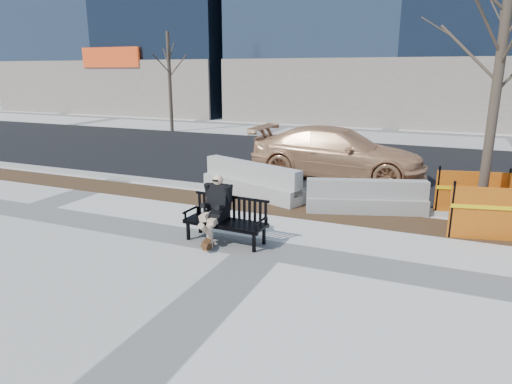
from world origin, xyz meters
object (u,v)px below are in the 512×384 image
jersey_barrier_right (365,212)px  bench (226,242)px  seated_man (217,239)px  sedan (336,177)px  tree_fence (478,228)px  jersey_barrier_left (252,196)px

jersey_barrier_right → bench: bearing=-144.0°
bench → seated_man: size_ratio=1.27×
bench → sedan: size_ratio=0.31×
bench → jersey_barrier_right: bench is taller
seated_man → sedan: size_ratio=0.25×
seated_man → tree_fence: tree_fence is taller
tree_fence → jersey_barrier_left: bearing=175.0°
seated_man → jersey_barrier_left: (-0.66, 3.28, 0.00)m
bench → jersey_barrier_left: (-0.89, 3.34, 0.00)m
seated_man → sedan: bearing=84.4°
bench → sedan: 6.42m
tree_fence → sedan: (-3.93, 3.53, 0.00)m
sedan → jersey_barrier_left: bearing=153.8°
bench → tree_fence: 5.46m
bench → seated_man: 0.24m
bench → sedan: sedan is taller
tree_fence → sedan: tree_fence is taller
sedan → jersey_barrier_left: 3.45m
seated_man → jersey_barrier_left: bearing=104.4°
tree_fence → jersey_barrier_right: tree_fence is taller
sedan → bench: bearing=175.3°
sedan → jersey_barrier_left: sedan is taller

